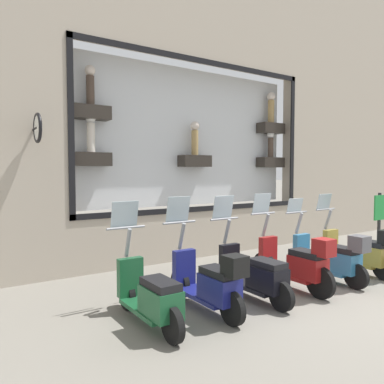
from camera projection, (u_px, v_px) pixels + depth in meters
ground_plane at (321, 297)px, 6.18m from camera, size 120.00×120.00×0.00m
building_facade at (198, 61)px, 8.91m from camera, size 1.18×36.00×9.19m
scooter_olive_0 at (361, 252)px, 7.47m from camera, size 1.79×0.61×1.58m
scooter_teal_1 at (332, 258)px, 6.95m from camera, size 1.79×0.60×1.52m
scooter_red_2 at (297, 263)px, 6.44m from camera, size 1.81×0.61×1.65m
scooter_black_3 at (255, 275)px, 5.98m from camera, size 1.79×0.60×1.64m
scooter_navy_4 at (210, 282)px, 5.41m from camera, size 1.79×0.61×1.66m
scooter_green_5 at (151, 296)px, 4.95m from camera, size 1.79×0.61×1.63m
shop_sign_post at (379, 226)px, 8.30m from camera, size 0.36×0.45×1.59m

